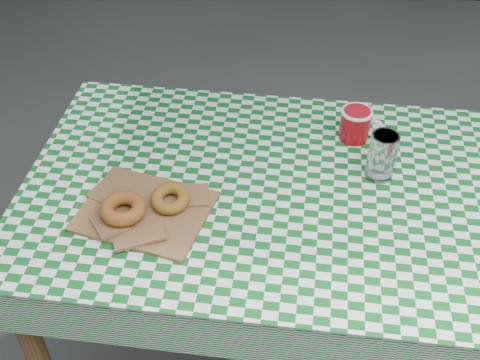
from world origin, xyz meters
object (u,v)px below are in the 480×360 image
paper_bag (145,210)px  coffee_mug (355,124)px  drinking_glass (382,156)px  table (261,278)px

paper_bag → coffee_mug: coffee_mug is taller
drinking_glass → table: bearing=-167.0°
coffee_mug → drinking_glass: drinking_glass is taller
table → drinking_glass: drinking_glass is taller
table → paper_bag: 0.50m
table → paper_bag: bearing=-154.4°
paper_bag → coffee_mug: size_ratio=1.83×
table → drinking_glass: bearing=16.0°
table → drinking_glass: (0.30, 0.07, 0.45)m
paper_bag → drinking_glass: bearing=17.9°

